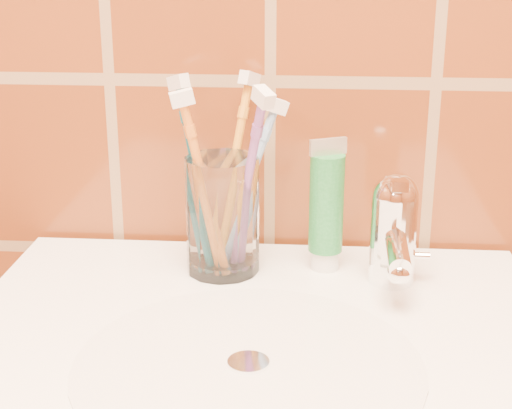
{
  "coord_description": "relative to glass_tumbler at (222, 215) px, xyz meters",
  "views": [
    {
      "loc": [
        0.05,
        0.33,
        1.2
      ],
      "look_at": [
        -0.01,
        1.08,
        0.94
      ],
      "focal_mm": 55.0,
      "sensor_mm": 36.0,
      "label": 1
    }
  ],
  "objects": [
    {
      "name": "toothbrush_1",
      "position": [
        0.03,
        0.02,
        0.03
      ],
      "size": [
        0.14,
        0.12,
        0.2
      ],
      "primitive_type": null,
      "rotation": [
        0.36,
        0.0,
        1.97
      ],
      "color": "#7AA4DA",
      "rests_on": "glass_tumbler"
    },
    {
      "name": "toothbrush_0",
      "position": [
        0.03,
        -0.02,
        0.04
      ],
      "size": [
        0.13,
        0.15,
        0.23
      ],
      "primitive_type": null,
      "rotation": [
        0.32,
        0.0,
        0.62
      ],
      "color": "#834A9F",
      "rests_on": "glass_tumbler"
    },
    {
      "name": "toothbrush_2",
      "position": [
        -0.03,
        0.01,
        0.04
      ],
      "size": [
        0.13,
        0.13,
        0.22
      ],
      "primitive_type": null,
      "rotation": [
        0.29,
        0.0,
        -2.35
      ],
      "color": "#0C566A",
      "rests_on": "glass_tumbler"
    },
    {
      "name": "toothbrush_4",
      "position": [
        -0.02,
        -0.02,
        0.04
      ],
      "size": [
        0.09,
        0.08,
        0.21
      ],
      "primitive_type": null,
      "rotation": [
        0.21,
        0.0,
        -1.31
      ],
      "color": "orange",
      "rests_on": "glass_tumbler"
    },
    {
      "name": "glass_tumbler",
      "position": [
        0.0,
        0.0,
        0.0
      ],
      "size": [
        0.1,
        0.1,
        0.13
      ],
      "primitive_type": "cylinder",
      "rotation": [
        0.0,
        0.0,
        -0.43
      ],
      "color": "white",
      "rests_on": "pedestal_sink"
    },
    {
      "name": "toothpaste_tube",
      "position": [
        0.11,
        0.01,
        0.0
      ],
      "size": [
        0.04,
        0.04,
        0.15
      ],
      "rotation": [
        0.0,
        0.0,
        0.43
      ],
      "color": "white",
      "rests_on": "pedestal_sink"
    },
    {
      "name": "faucet",
      "position": [
        0.18,
        -0.02,
        -0.0
      ],
      "size": [
        0.05,
        0.11,
        0.12
      ],
      "color": "white",
      "rests_on": "pedestal_sink"
    },
    {
      "name": "toothbrush_3",
      "position": [
        0.01,
        0.03,
        0.04
      ],
      "size": [
        0.12,
        0.15,
        0.23
      ],
      "primitive_type": null,
      "rotation": [
        0.33,
        0.0,
        2.61
      ],
      "color": "orange",
      "rests_on": "glass_tumbler"
    }
  ]
}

